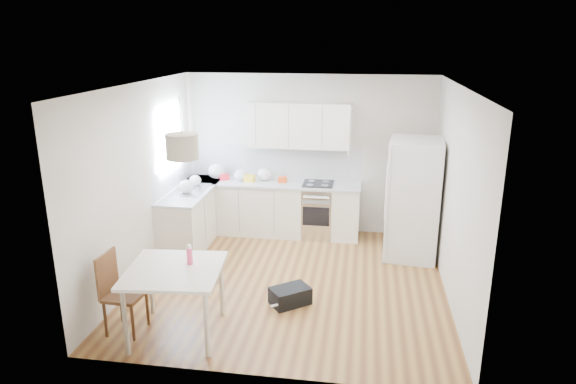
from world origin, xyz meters
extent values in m
plane|color=brown|center=(0.00, 0.00, 0.00)|extent=(4.20, 4.20, 0.00)
plane|color=white|center=(0.00, 0.00, 2.70)|extent=(4.20, 4.20, 0.00)
plane|color=beige|center=(0.00, 2.10, 1.35)|extent=(4.20, 0.00, 4.20)
plane|color=beige|center=(-2.10, 0.00, 1.35)|extent=(0.00, 4.20, 4.20)
plane|color=beige|center=(2.10, 0.00, 1.35)|extent=(0.00, 4.20, 4.20)
cube|color=#BFE0F9|center=(-2.09, 1.15, 1.75)|extent=(0.02, 1.00, 1.00)
cube|color=silver|center=(-0.60, 1.80, 0.44)|extent=(3.00, 0.60, 0.88)
cube|color=silver|center=(-1.80, 1.20, 0.44)|extent=(0.60, 1.80, 0.88)
cube|color=silver|center=(-0.60, 1.80, 0.90)|extent=(3.02, 0.64, 0.04)
cube|color=silver|center=(-1.80, 1.20, 0.90)|extent=(0.64, 1.82, 0.04)
cube|color=silver|center=(-0.60, 2.09, 1.21)|extent=(3.00, 0.01, 0.58)
cube|color=silver|center=(-2.09, 1.20, 1.21)|extent=(0.01, 1.80, 0.58)
cube|color=silver|center=(-0.15, 1.94, 1.88)|extent=(1.70, 0.32, 0.75)
cube|color=beige|center=(-1.09, -1.48, 0.80)|extent=(1.13, 1.13, 0.04)
cylinder|color=silver|center=(-1.48, -1.95, 0.39)|extent=(0.05, 0.05, 0.78)
cylinder|color=silver|center=(-0.61, -1.87, 0.39)|extent=(0.05, 0.05, 0.78)
cylinder|color=silver|center=(-1.57, -1.09, 0.39)|extent=(0.05, 0.05, 0.78)
cylinder|color=silver|center=(-0.70, -1.00, 0.39)|extent=(0.05, 0.05, 0.78)
cylinder|color=#F24374|center=(-0.96, -1.33, 0.93)|extent=(0.07, 0.07, 0.23)
cube|color=black|center=(0.08, -0.61, 0.11)|extent=(0.58, 0.54, 0.22)
cylinder|color=#B5AC8B|center=(-0.95, -1.38, 2.18)|extent=(0.37, 0.37, 0.26)
ellipsoid|color=white|center=(-1.57, 1.87, 1.05)|extent=(0.29, 0.25, 0.26)
ellipsoid|color=white|center=(-1.13, 1.80, 1.02)|extent=(0.21, 0.18, 0.19)
ellipsoid|color=white|center=(-0.73, 1.89, 1.03)|extent=(0.25, 0.21, 0.22)
ellipsoid|color=white|center=(-1.80, 1.41, 1.01)|extent=(0.19, 0.17, 0.17)
ellipsoid|color=white|center=(-1.80, 0.97, 1.03)|extent=(0.24, 0.20, 0.21)
cube|color=#D24112|center=(-0.41, 1.81, 0.97)|extent=(0.16, 0.12, 0.10)
cube|color=yellow|center=(-0.97, 1.77, 0.98)|extent=(0.20, 0.15, 0.12)
cube|color=red|center=(-1.42, 1.82, 0.97)|extent=(0.17, 0.15, 0.10)
camera|label=1|loc=(0.94, -6.42, 3.28)|focal=32.00mm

